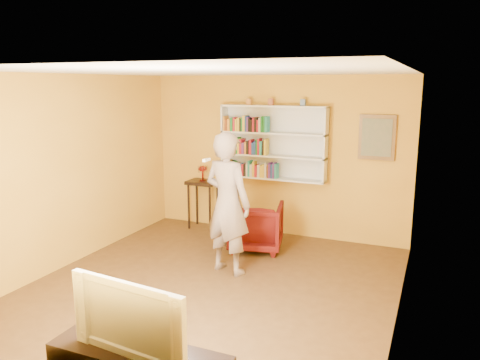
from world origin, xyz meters
name	(u,v)px	position (x,y,z in m)	size (l,w,h in m)	color
room_shell	(210,212)	(0.00, 0.00, 1.02)	(5.30, 5.80, 2.88)	#462E16
bookshelf	(274,143)	(0.00, 2.41, 1.59)	(1.80, 0.29, 1.23)	silver
books_row_lower	(251,169)	(-0.37, 2.30, 1.13)	(0.97, 0.19, 0.26)	navy
books_row_middle	(246,147)	(-0.48, 2.30, 1.51)	(0.77, 0.19, 0.27)	maroon
books_row_upper	(247,124)	(-0.46, 2.30, 1.89)	(0.79, 0.19, 0.26)	orange
ornament_left	(249,102)	(-0.43, 2.35, 2.27)	(0.08, 0.08, 0.10)	#B57533
ornament_centre	(271,102)	(-0.05, 2.35, 2.27)	(0.08, 0.08, 0.11)	#9C5234
ornament_right	(303,102)	(0.49, 2.35, 2.27)	(0.08, 0.08, 0.11)	slate
framed_painting	(377,137)	(1.65, 2.46, 1.75)	(0.55, 0.05, 0.70)	brown
console_table	(203,189)	(-1.28, 2.25, 0.72)	(0.53, 0.40, 0.87)	black
ruby_lustre	(203,170)	(-1.28, 2.25, 1.06)	(0.17, 0.16, 0.27)	maroon
armchair	(256,226)	(0.00, 1.59, 0.37)	(0.79, 0.81, 0.74)	#3F0406
person	(228,204)	(-0.03, 0.59, 0.97)	(0.71, 0.47, 1.95)	#796659
game_remote	(206,160)	(-0.18, 0.27, 1.61)	(0.04, 0.15, 0.04)	white
television	(137,314)	(0.51, -2.25, 0.83)	(1.05, 0.14, 0.61)	black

